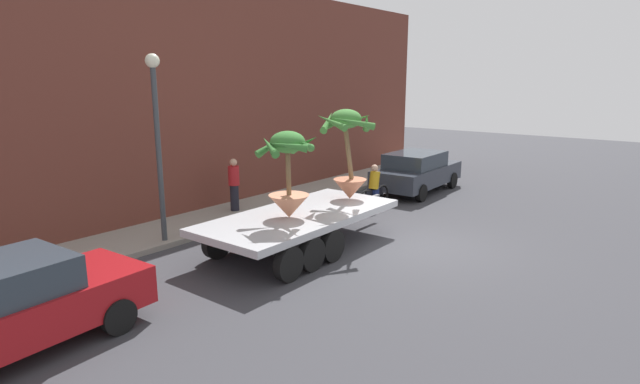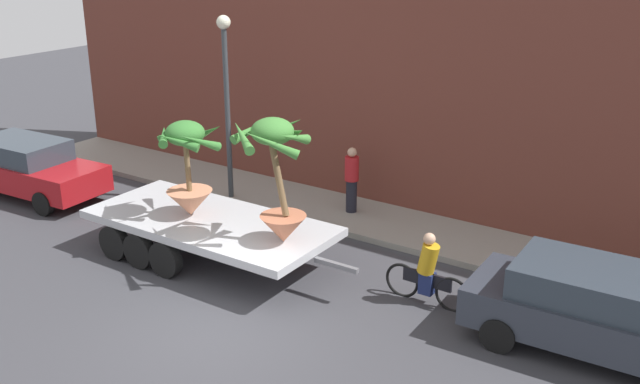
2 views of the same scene
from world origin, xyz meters
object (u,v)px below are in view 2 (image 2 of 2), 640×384
(flatbed_trailer, at_px, (202,225))
(potted_palm_middle, at_px, (277,176))
(parked_car, at_px, (596,309))
(pedestrian_near_gate, at_px, (352,179))
(cyclist, at_px, (428,273))
(street_lamp, at_px, (226,84))
(potted_palm_rear, at_px, (188,169))
(trailing_car, at_px, (27,167))

(flatbed_trailer, distance_m, potted_palm_middle, 2.73)
(parked_car, xyz_separation_m, pedestrian_near_gate, (-6.82, 2.98, 0.21))
(potted_palm_middle, relative_size, pedestrian_near_gate, 1.51)
(cyclist, bearing_deg, parked_car, 1.13)
(parked_car, height_order, street_lamp, street_lamp)
(potted_palm_middle, bearing_deg, pedestrian_near_gate, 100.04)
(potted_palm_rear, xyz_separation_m, parked_car, (8.59, 1.00, -1.23))
(potted_palm_rear, bearing_deg, flatbed_trailer, 12.42)
(cyclist, relative_size, parked_car, 0.41)
(pedestrian_near_gate, bearing_deg, cyclist, -39.87)
(potted_palm_middle, xyz_separation_m, cyclist, (2.94, 0.95, -1.71))
(potted_palm_middle, xyz_separation_m, pedestrian_near_gate, (-0.71, 4.00, -1.33))
(cyclist, height_order, trailing_car, trailing_car)
(cyclist, bearing_deg, street_lamp, 162.67)
(flatbed_trailer, relative_size, parked_car, 1.47)
(parked_car, distance_m, trailing_car, 15.09)
(flatbed_trailer, xyz_separation_m, parked_car, (8.32, 0.94, 0.06))
(potted_palm_middle, relative_size, parked_car, 0.57)
(cyclist, relative_size, pedestrian_near_gate, 1.08)
(street_lamp, bearing_deg, parked_car, -11.75)
(cyclist, bearing_deg, potted_palm_rear, -170.19)
(potted_palm_middle, distance_m, street_lamp, 5.15)
(potted_palm_middle, bearing_deg, cyclist, 17.98)
(flatbed_trailer, xyz_separation_m, street_lamp, (-1.79, 3.05, 2.46))
(flatbed_trailer, bearing_deg, potted_palm_rear, -167.58)
(flatbed_trailer, distance_m, street_lamp, 4.31)
(pedestrian_near_gate, distance_m, street_lamp, 4.06)
(flatbed_trailer, bearing_deg, pedestrian_near_gate, 69.02)
(flatbed_trailer, distance_m, parked_car, 8.38)
(cyclist, distance_m, trailing_car, 11.92)
(cyclist, height_order, parked_car, parked_car)
(flatbed_trailer, distance_m, cyclist, 5.23)
(flatbed_trailer, relative_size, potted_palm_middle, 2.58)
(potted_palm_rear, bearing_deg, pedestrian_near_gate, 66.06)
(flatbed_trailer, bearing_deg, street_lamp, 120.50)
(potted_palm_middle, relative_size, trailing_car, 0.55)
(flatbed_trailer, distance_m, pedestrian_near_gate, 4.21)
(flatbed_trailer, relative_size, pedestrian_near_gate, 3.89)
(potted_palm_middle, bearing_deg, street_lamp, 142.09)
(flatbed_trailer, xyz_separation_m, trailing_car, (-6.76, 0.28, 0.06))
(potted_palm_rear, distance_m, potted_palm_middle, 2.50)
(potted_palm_rear, bearing_deg, trailing_car, 177.05)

